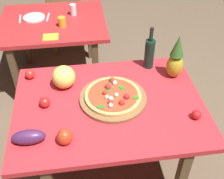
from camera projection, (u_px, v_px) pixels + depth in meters
ground_plane at (110, 165)px, 2.40m from camera, size 10.00×10.00×0.00m
display_table at (109, 111)px, 1.98m from camera, size 1.29×0.95×0.74m
background_table at (54, 29)px, 2.90m from camera, size 1.07×0.88×0.74m
dining_chair at (63, 14)px, 3.51m from camera, size 0.47×0.47×0.85m
pizza_board at (113, 98)px, 1.94m from camera, size 0.46×0.46×0.02m
pizza at (113, 95)px, 1.92m from camera, size 0.39×0.39×0.06m
wine_bottle at (149, 53)px, 2.16m from camera, size 0.08×0.08×0.34m
pineapple_left at (176, 59)px, 2.05m from camera, size 0.12×0.12×0.35m
melon at (64, 77)px, 2.01m from camera, size 0.17×0.17×0.17m
bell_pepper at (65, 137)px, 1.64m from camera, size 0.09×0.09×0.10m
eggplant at (29, 137)px, 1.64m from camera, size 0.20×0.09×0.09m
tomato_at_corner at (45, 102)px, 1.88m from camera, size 0.07×0.07×0.07m
tomato_near_board at (196, 115)px, 1.80m from camera, size 0.06×0.06×0.06m
tomato_by_bottle at (30, 74)px, 2.11m from camera, size 0.07×0.07×0.07m
drinking_glass_juice at (62, 22)px, 2.72m from camera, size 0.08×0.08×0.09m
drinking_glass_water at (73, 10)px, 2.90m from camera, size 0.06×0.06×0.11m
dinner_plate at (34, 18)px, 2.87m from camera, size 0.22×0.22×0.02m
fork_utensil at (20, 19)px, 2.86m from camera, size 0.03×0.18×0.01m
knife_utensil at (48, 17)px, 2.89m from camera, size 0.03×0.18×0.01m
napkin_folded at (51, 37)px, 2.59m from camera, size 0.14×0.12×0.01m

